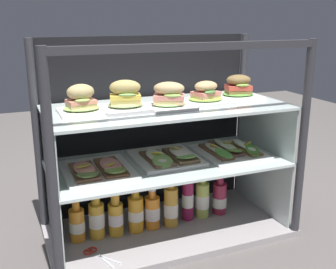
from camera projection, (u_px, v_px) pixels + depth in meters
ground_plane at (168, 234)px, 2.00m from camera, size 6.00×6.00×0.02m
case_base_deck at (168, 229)px, 1.99m from camera, size 1.12×0.55×0.03m
case_frame at (158, 126)px, 1.97m from camera, size 1.12×0.55×0.91m
riser_lower_tier at (168, 196)px, 1.94m from camera, size 1.05×0.47×0.32m
shelf_lower_glass at (168, 163)px, 1.90m from camera, size 1.07×0.49×0.01m
riser_upper_tier at (168, 136)px, 1.86m from camera, size 1.05×0.47×0.25m
shelf_upper_glass at (168, 107)px, 1.83m from camera, size 1.07×0.49×0.01m
plated_roll_sandwich_far_left at (81, 102)px, 1.68m from camera, size 0.19×0.19×0.12m
plated_roll_sandwich_left_of_center at (125, 100)px, 1.72m from camera, size 0.20×0.20×0.13m
plated_roll_sandwich_mid_left at (169, 98)px, 1.78m from camera, size 0.20×0.20×0.11m
plated_roll_sandwich_near_left_corner at (206, 95)px, 1.88m from camera, size 0.20×0.20×0.10m
plated_roll_sandwich_far_right at (238, 89)px, 2.00m from camera, size 0.20×0.20×0.11m
open_sandwich_tray_left_of_center at (98, 169)px, 1.75m from camera, size 0.29×0.33×0.06m
open_sandwich_tray_right_of_center at (168, 157)px, 1.90m from camera, size 0.29×0.33×0.06m
open_sandwich_tray_center at (230, 150)px, 2.01m from camera, size 0.29×0.33×0.06m
juice_bottle_front_left_end at (77, 224)px, 1.84m from camera, size 0.07×0.07×0.21m
juice_bottle_front_middle at (97, 219)px, 1.87m from camera, size 0.07×0.07×0.22m
juice_bottle_back_center at (116, 217)px, 1.89m from camera, size 0.07×0.07×0.21m
juice_bottle_front_second at (136, 213)px, 1.92m from camera, size 0.07×0.07×0.22m
juice_bottle_near_post at (152, 212)px, 1.96m from camera, size 0.07×0.07×0.20m
juice_bottle_tucked_behind at (171, 207)px, 1.97m from camera, size 0.07×0.07×0.24m
juice_bottle_front_fourth at (188, 199)px, 2.03m from camera, size 0.06×0.06×0.24m
juice_bottle_front_right_end at (202, 199)px, 2.06m from camera, size 0.07×0.07×0.24m
juice_bottle_back_right at (220, 198)px, 2.10m from camera, size 0.07×0.07×0.21m
kitchen_scissors at (94, 253)px, 1.76m from camera, size 0.14×0.19×0.01m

